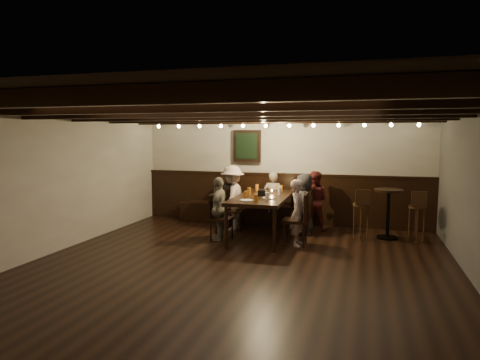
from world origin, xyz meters
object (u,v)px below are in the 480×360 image
(person_left_near, at_px, (232,198))
(person_right_far, at_px, (298,213))
(chair_left_near, at_px, (234,218))
(person_bench_right, at_px, (314,201))
(person_bench_left, at_px, (232,198))
(person_right_near, at_px, (304,204))
(person_bench_centre, at_px, (273,199))
(high_top_table, at_px, (388,206))
(chair_right_near, at_px, (302,221))
(dining_table, at_px, (263,199))
(chair_left_far, at_px, (221,226))
(person_left_far, at_px, (219,209))
(bar_stool_left, at_px, (361,220))
(chair_right_far, at_px, (296,229))
(bar_stool_right, at_px, (417,223))

(person_left_near, relative_size, person_right_far, 1.14)
(chair_left_near, distance_m, person_bench_right, 1.72)
(person_bench_left, xyz_separation_m, person_right_near, (1.66, -0.41, -0.01))
(chair_left_near, distance_m, person_left_near, 0.42)
(person_bench_centre, xyz_separation_m, person_right_near, (0.76, -0.58, 0.01))
(person_right_far, height_order, high_top_table, person_right_far)
(person_left_near, bearing_deg, chair_right_near, 90.00)
(high_top_table, bearing_deg, person_bench_left, 174.81)
(chair_left_near, distance_m, person_bench_centre, 0.99)
(person_right_far, bearing_deg, dining_table, 59.04)
(chair_left_far, distance_m, person_right_far, 1.51)
(person_left_near, distance_m, person_right_near, 1.50)
(person_right_far, bearing_deg, person_left_far, 90.00)
(chair_left_far, height_order, bar_stool_left, bar_stool_left)
(person_bench_centre, height_order, person_right_far, same)
(person_bench_left, height_order, person_right_far, person_bench_left)
(chair_right_near, height_order, person_bench_centre, person_bench_centre)
(chair_right_far, height_order, person_bench_centre, person_bench_centre)
(chair_right_near, distance_m, chair_right_far, 0.90)
(person_left_near, relative_size, person_right_near, 1.11)
(high_top_table, height_order, bar_stool_right, bar_stool_right)
(dining_table, relative_size, person_left_far, 1.83)
(person_bench_right, bearing_deg, chair_left_far, 39.83)
(person_bench_centre, xyz_separation_m, person_left_near, (-0.74, -0.62, 0.08))
(person_bench_right, distance_m, bar_stool_right, 2.04)
(dining_table, bearing_deg, bar_stool_right, 7.26)
(dining_table, distance_m, bar_stool_right, 2.91)
(chair_right_far, bearing_deg, chair_right_near, 0.08)
(chair_left_near, bearing_deg, chair_left_far, -0.01)
(person_left_far, xyz_separation_m, bar_stool_right, (3.59, 0.89, -0.24))
(chair_left_far, relative_size, person_bench_left, 0.71)
(chair_left_far, distance_m, person_bench_centre, 1.70)
(chair_right_near, relative_size, person_bench_right, 0.72)
(person_bench_centre, distance_m, person_right_near, 0.96)
(bar_stool_left, bearing_deg, chair_right_near, 165.67)
(dining_table, height_order, person_left_far, person_left_far)
(dining_table, bearing_deg, person_bench_right, 45.00)
(person_bench_right, height_order, person_right_far, person_bench_right)
(dining_table, height_order, person_left_near, person_left_near)
(chair_left_near, height_order, chair_left_far, chair_left_far)
(person_bench_centre, bearing_deg, bar_stool_left, 158.96)
(chair_right_near, height_order, high_top_table, high_top_table)
(person_bench_centre, xyz_separation_m, person_left_far, (-0.72, -1.52, 0.00))
(chair_right_near, height_order, person_right_near, person_right_near)
(dining_table, relative_size, bar_stool_left, 2.26)
(dining_table, height_order, chair_left_near, chair_left_near)
(dining_table, bearing_deg, person_bench_centre, 90.00)
(person_bench_left, height_order, person_right_near, person_bench_left)
(chair_right_near, relative_size, bar_stool_right, 0.92)
(person_right_far, height_order, bar_stool_left, person_right_far)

